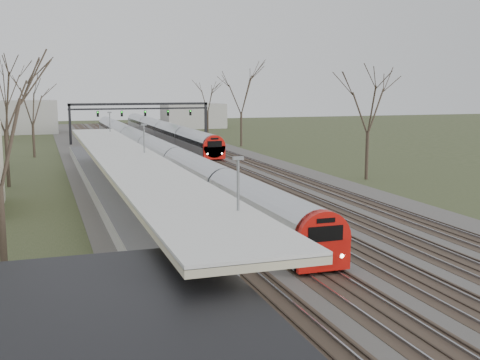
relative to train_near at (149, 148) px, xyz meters
name	(u,v)px	position (x,y,z in m)	size (l,w,h in m)	color
track_bed	(187,168)	(2.76, -7.24, -1.42)	(24.00, 160.00, 0.22)	#474442
platform	(119,198)	(-6.55, -24.74, -0.98)	(3.50, 69.00, 1.00)	#9E9B93
canopy	(126,158)	(-6.55, -29.25, 2.45)	(4.10, 50.00, 3.11)	slate
signal_gantry	(140,111)	(2.79, 22.75, 3.43)	(21.00, 0.59, 6.08)	black
tree_west_far	(3,92)	(-14.50, -14.24, 6.54)	(5.50, 5.50, 11.33)	#2D231C
tree_east_far	(369,100)	(16.50, -20.24, 5.81)	(5.00, 5.00, 10.30)	#2D231C
train_near	(149,148)	(0.00, 0.00, 0.00)	(2.62, 90.21, 3.05)	#B4B7BF
train_far	(163,131)	(7.00, 26.92, 0.00)	(2.62, 60.21, 3.05)	#B4B7BF
passenger	(233,298)	(-6.27, -50.91, 0.38)	(0.62, 0.41, 1.71)	#2B4A54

